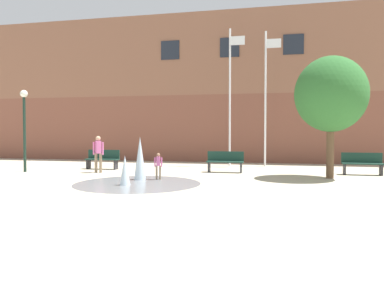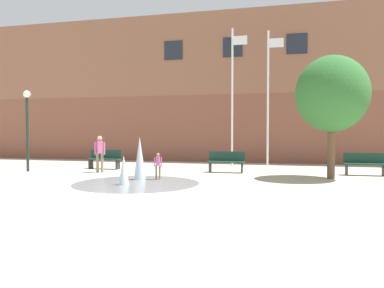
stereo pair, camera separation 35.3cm
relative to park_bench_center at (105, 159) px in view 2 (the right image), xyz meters
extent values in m
plane|color=#BCB299|center=(5.45, -9.58, -0.48)|extent=(100.00, 100.00, 0.00)
cube|color=brown|center=(5.45, 7.98, 1.48)|extent=(36.00, 6.00, 3.92)
cube|color=brown|center=(5.45, 7.98, 5.83)|extent=(36.00, 6.00, 4.79)
cube|color=#1E232D|center=(1.95, 4.96, 6.07)|extent=(1.10, 0.06, 1.10)
cube|color=#1E232D|center=(5.45, 4.96, 6.07)|extent=(1.10, 0.06, 1.10)
cube|color=#1E232D|center=(8.95, 4.96, 6.07)|extent=(1.10, 0.06, 1.10)
cylinder|color=gray|center=(3.36, -4.28, -0.48)|extent=(4.34, 4.34, 0.01)
cone|color=silver|center=(3.09, -3.30, 0.32)|extent=(0.46, 0.46, 1.60)
cone|color=silver|center=(3.08, -4.72, 0.02)|extent=(0.36, 0.36, 0.99)
cube|color=#28282D|center=(-0.70, -0.06, -0.26)|extent=(0.06, 0.40, 0.44)
cube|color=#28282D|center=(0.70, -0.06, -0.26)|extent=(0.06, 0.40, 0.44)
cube|color=#19382D|center=(0.00, -0.06, -0.01)|extent=(1.60, 0.44, 0.05)
cube|color=#19382D|center=(0.00, 0.14, 0.22)|extent=(1.60, 0.04, 0.42)
cube|color=#28282D|center=(5.16, -0.22, -0.26)|extent=(0.06, 0.40, 0.44)
cube|color=#28282D|center=(6.56, -0.22, -0.26)|extent=(0.06, 0.40, 0.44)
cube|color=#19382D|center=(5.86, -0.22, -0.01)|extent=(1.60, 0.44, 0.05)
cube|color=#19382D|center=(5.86, -0.02, 0.22)|extent=(1.60, 0.04, 0.42)
cube|color=#28282D|center=(10.79, 0.03, -0.26)|extent=(0.06, 0.40, 0.44)
cube|color=#28282D|center=(12.19, 0.03, -0.26)|extent=(0.06, 0.40, 0.44)
cube|color=#19382D|center=(11.49, 0.03, -0.01)|extent=(1.60, 0.44, 0.05)
cube|color=#19382D|center=(11.49, 0.23, 0.22)|extent=(1.60, 0.04, 0.42)
cylinder|color=#89755B|center=(3.68, -3.14, -0.22)|extent=(0.07, 0.07, 0.52)
cylinder|color=#89755B|center=(3.81, -3.14, -0.22)|extent=(0.07, 0.07, 0.52)
cube|color=pink|center=(3.74, -3.14, 0.21)|extent=(0.17, 0.23, 0.33)
sphere|color=#997051|center=(3.74, -3.14, 0.44)|extent=(0.13, 0.13, 0.13)
cylinder|color=pink|center=(3.61, -3.14, 0.17)|extent=(0.05, 0.05, 0.34)
cylinder|color=pink|center=(3.87, -3.14, 0.17)|extent=(0.05, 0.05, 0.34)
cylinder|color=#89755B|center=(0.40, -1.47, -0.06)|extent=(0.12, 0.12, 0.84)
cylinder|color=#89755B|center=(0.62, -1.47, -0.06)|extent=(0.12, 0.12, 0.84)
cube|color=pink|center=(0.51, -1.47, 0.63)|extent=(0.37, 0.39, 0.54)
sphere|color=tan|center=(0.51, -1.47, 1.01)|extent=(0.21, 0.21, 0.21)
cylinder|color=pink|center=(0.30, -1.47, 0.58)|extent=(0.08, 0.08, 0.55)
cylinder|color=pink|center=(0.72, -1.47, 0.58)|extent=(0.08, 0.08, 0.55)
cylinder|color=silver|center=(5.70, 2.91, 3.04)|extent=(0.10, 0.10, 7.04)
cube|color=silver|center=(6.10, 2.91, 5.94)|extent=(0.70, 0.02, 0.45)
cylinder|color=silver|center=(7.50, 2.91, 2.93)|extent=(0.10, 0.10, 6.82)
cube|color=silver|center=(7.90, 2.91, 5.71)|extent=(0.70, 0.02, 0.45)
cylinder|color=#192D23|center=(-2.80, -1.88, 1.16)|extent=(0.12, 0.12, 3.28)
sphere|color=white|center=(-2.80, -1.88, 2.96)|extent=(0.32, 0.32, 0.32)
cylinder|color=brown|center=(10.03, -1.37, 0.41)|extent=(0.28, 0.28, 1.77)
ellipsoid|color=#2D662D|center=(10.03, -1.37, 2.73)|extent=(2.70, 2.70, 2.87)
camera|label=1|loc=(7.91, -16.38, 1.33)|focal=35.00mm
camera|label=2|loc=(8.25, -16.30, 1.33)|focal=35.00mm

